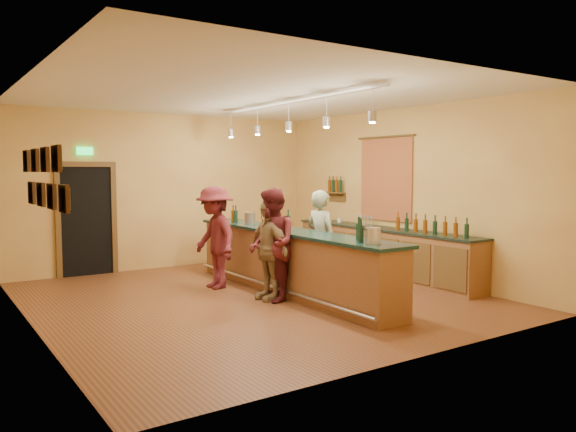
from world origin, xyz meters
TOP-DOWN VIEW (x-y plane):
  - floor at (0.00, 0.00)m, footprint 7.00×7.00m
  - ceiling at (0.00, 0.00)m, footprint 6.50×7.00m
  - wall_back at (0.00, 3.50)m, footprint 6.50×0.02m
  - wall_front at (0.00, -3.50)m, footprint 6.50×0.02m
  - wall_left at (-3.25, 0.00)m, footprint 0.02×7.00m
  - wall_right at (3.25, 0.00)m, footprint 0.02×7.00m
  - doorway at (-1.70, 3.47)m, footprint 1.15×0.09m
  - tapestry at (3.23, 0.40)m, footprint 0.03×1.40m
  - bottle_shelf at (3.17, 1.90)m, footprint 0.17×0.55m
  - picture_grid at (-3.21, -0.75)m, footprint 0.06×2.20m
  - back_counter at (2.97, 0.18)m, footprint 0.60×4.55m
  - tasting_bar at (0.68, -0.00)m, footprint 0.74×5.10m
  - pendant_track at (0.68, -0.00)m, footprint 0.11×4.60m
  - bartender at (1.23, -0.16)m, footprint 0.49×0.67m
  - customer_a at (0.13, -0.35)m, footprint 0.91×1.03m
  - customer_b at (0.13, -0.24)m, footprint 0.44×0.94m
  - customer_c at (-0.18, 1.02)m, footprint 0.68×1.15m
  - bar_stool at (2.44, 1.04)m, footprint 0.33×0.33m

SIDE VIEW (x-z plane):
  - floor at x=0.00m, z-range 0.00..0.00m
  - back_counter at x=2.97m, z-range -0.15..1.12m
  - bar_stool at x=2.44m, z-range 0.20..0.88m
  - tasting_bar at x=0.68m, z-range -0.08..1.30m
  - customer_b at x=0.13m, z-range 0.00..1.57m
  - bartender at x=1.23m, z-range 0.00..1.70m
  - customer_a at x=0.13m, z-range 0.00..1.77m
  - customer_c at x=-0.18m, z-range 0.00..1.77m
  - doorway at x=-1.70m, z-range -0.11..2.36m
  - wall_back at x=0.00m, z-range 0.00..3.20m
  - wall_front at x=0.00m, z-range 0.00..3.20m
  - wall_left at x=-3.25m, z-range 0.00..3.20m
  - wall_right at x=3.25m, z-range 0.00..3.20m
  - bottle_shelf at x=3.17m, z-range 1.39..1.94m
  - tapestry at x=3.23m, z-range 1.05..2.65m
  - picture_grid at x=-3.21m, z-range 1.60..2.30m
  - pendant_track at x=0.68m, z-range 2.73..3.24m
  - ceiling at x=0.00m, z-range 3.19..3.21m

